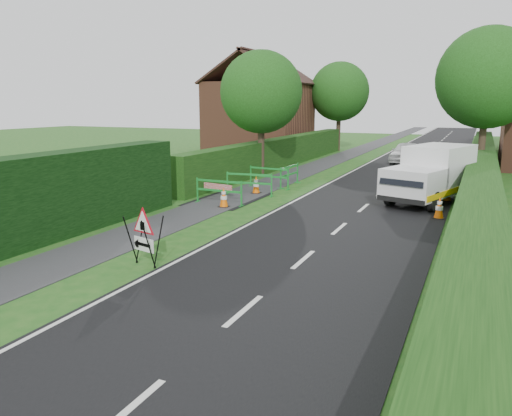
# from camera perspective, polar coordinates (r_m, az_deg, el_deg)

# --- Properties ---
(ground) EXTENTS (120.00, 120.00, 0.00)m
(ground) POSITION_cam_1_polar(r_m,az_deg,el_deg) (10.30, -16.82, -11.00)
(ground) COLOR #184F16
(ground) RESTS_ON ground
(road_surface) EXTENTS (6.00, 90.00, 0.02)m
(road_surface) POSITION_cam_1_polar(r_m,az_deg,el_deg) (42.42, 19.01, 5.97)
(road_surface) COLOR black
(road_surface) RESTS_ON ground
(footpath) EXTENTS (2.00, 90.00, 0.02)m
(footpath) POSITION_cam_1_polar(r_m,az_deg,el_deg) (43.27, 11.71, 6.48)
(footpath) COLOR #2D2D30
(footpath) RESTS_ON ground
(hedge_west_far) EXTENTS (1.00, 24.00, 1.80)m
(hedge_west_far) POSITION_cam_1_polar(r_m,az_deg,el_deg) (31.46, 2.85, 4.74)
(hedge_west_far) COLOR #14380F
(hedge_west_far) RESTS_ON ground
(hedge_east) EXTENTS (1.20, 50.00, 1.50)m
(hedge_east) POSITION_cam_1_polar(r_m,az_deg,el_deg) (23.39, 24.18, 1.21)
(hedge_east) COLOR #14380F
(hedge_east) RESTS_ON ground
(house_west) EXTENTS (7.50, 7.40, 7.88)m
(house_west) POSITION_cam_1_polar(r_m,az_deg,el_deg) (40.54, 0.42, 10.46)
(house_west) COLOR brown
(house_west) RESTS_ON ground
(tree_nw) EXTENTS (4.40, 4.40, 6.70)m
(tree_nw) POSITION_cam_1_polar(r_m,az_deg,el_deg) (27.37, 0.61, 13.09)
(tree_nw) COLOR #2D2116
(tree_nw) RESTS_ON ground
(tree_ne) EXTENTS (5.20, 5.20, 7.79)m
(tree_ne) POSITION_cam_1_polar(r_m,az_deg,el_deg) (29.09, 24.98, 13.31)
(tree_ne) COLOR #2D2116
(tree_ne) RESTS_ON ground
(tree_fw) EXTENTS (4.80, 4.80, 7.24)m
(tree_fw) POSITION_cam_1_polar(r_m,az_deg,el_deg) (42.52, 9.53, 12.98)
(tree_fw) COLOR #2D2116
(tree_fw) RESTS_ON ground
(tree_fe) EXTENTS (4.20, 4.20, 6.33)m
(tree_fe) POSITION_cam_1_polar(r_m,az_deg,el_deg) (45.06, 24.79, 11.23)
(tree_fe) COLOR #2D2116
(tree_fe) RESTS_ON ground
(triangle_sign) EXTENTS (1.03, 1.03, 1.24)m
(triangle_sign) POSITION_cam_1_polar(r_m,az_deg,el_deg) (12.37, -12.86, -2.70)
(triangle_sign) COLOR black
(triangle_sign) RESTS_ON ground
(works_van) EXTENTS (3.31, 5.25, 2.24)m
(works_van) POSITION_cam_1_polar(r_m,az_deg,el_deg) (21.12, 19.45, 3.80)
(works_van) COLOR silver
(works_van) RESTS_ON ground
(traffic_cone_0) EXTENTS (0.38, 0.38, 0.79)m
(traffic_cone_0) POSITION_cam_1_polar(r_m,az_deg,el_deg) (18.29, 20.22, 0.04)
(traffic_cone_0) COLOR black
(traffic_cone_0) RESTS_ON ground
(traffic_cone_1) EXTENTS (0.38, 0.38, 0.79)m
(traffic_cone_1) POSITION_cam_1_polar(r_m,az_deg,el_deg) (21.66, 21.07, 1.73)
(traffic_cone_1) COLOR black
(traffic_cone_1) RESTS_ON ground
(traffic_cone_2) EXTENTS (0.38, 0.38, 0.79)m
(traffic_cone_2) POSITION_cam_1_polar(r_m,az_deg,el_deg) (22.98, 20.46, 2.32)
(traffic_cone_2) COLOR black
(traffic_cone_2) RESTS_ON ground
(traffic_cone_3) EXTENTS (0.38, 0.38, 0.79)m
(traffic_cone_3) POSITION_cam_1_polar(r_m,az_deg,el_deg) (19.10, -3.71, 1.24)
(traffic_cone_3) COLOR black
(traffic_cone_3) RESTS_ON ground
(traffic_cone_4) EXTENTS (0.38, 0.38, 0.79)m
(traffic_cone_4) POSITION_cam_1_polar(r_m,az_deg,el_deg) (21.99, 0.01, 2.68)
(traffic_cone_4) COLOR black
(traffic_cone_4) RESTS_ON ground
(ped_barrier_0) EXTENTS (2.07, 0.42, 1.00)m
(ped_barrier_0) POSITION_cam_1_polar(r_m,az_deg,el_deg) (19.63, -4.27, 2.23)
(ped_barrier_0) COLOR #178129
(ped_barrier_0) RESTS_ON ground
(ped_barrier_1) EXTENTS (2.09, 0.59, 1.00)m
(ped_barrier_1) POSITION_cam_1_polar(r_m,az_deg,el_deg) (21.46, -0.79, 3.09)
(ped_barrier_1) COLOR #178129
(ped_barrier_1) RESTS_ON ground
(ped_barrier_2) EXTENTS (2.09, 0.57, 1.00)m
(ped_barrier_2) POSITION_cam_1_polar(r_m,az_deg,el_deg) (23.40, 1.50, 3.82)
(ped_barrier_2) COLOR #178129
(ped_barrier_2) RESTS_ON ground
(ped_barrier_3) EXTENTS (0.47, 2.08, 1.00)m
(ped_barrier_3) POSITION_cam_1_polar(r_m,az_deg,el_deg) (24.09, 3.85, 4.03)
(ped_barrier_3) COLOR #178129
(ped_barrier_3) RESTS_ON ground
(redwhite_plank) EXTENTS (1.48, 0.31, 0.25)m
(redwhite_plank) POSITION_cam_1_polar(r_m,az_deg,el_deg) (21.25, -4.37, 1.24)
(redwhite_plank) COLOR red
(redwhite_plank) RESTS_ON ground
(hatchback_car) EXTENTS (1.83, 4.12, 1.38)m
(hatchback_car) POSITION_cam_1_polar(r_m,az_deg,el_deg) (35.09, 16.76, 6.12)
(hatchback_car) COLOR silver
(hatchback_car) RESTS_ON ground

